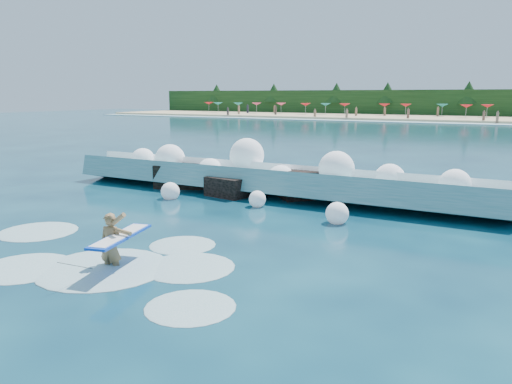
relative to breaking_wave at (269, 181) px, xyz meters
The scene contains 10 objects.
ground 7.37m from the breaking_wave, 83.17° to the right, with size 200.00×200.00×0.00m, color #07293D.
beach 70.71m from the breaking_wave, 89.29° to the left, with size 140.00×20.00×0.40m, color tan.
wet_band 59.72m from the breaking_wave, 89.16° to the left, with size 140.00×5.00×0.08m, color silver.
treeline 80.74m from the breaking_wave, 89.38° to the left, with size 140.00×4.00×5.00m, color black.
breaking_wave is the anchor object (origin of this frame).
rock_cluster 1.62m from the breaking_wave, 166.95° to the right, with size 8.22×3.14×1.29m.
surfer_with_board 9.85m from the breaking_wave, 83.88° to the right, with size 1.12×2.82×1.59m.
wave_spray 0.64m from the breaking_wave, 163.54° to the right, with size 14.98×4.89×2.31m.
surf_foam 9.61m from the breaking_wave, 87.42° to the right, with size 9.33×5.36×0.16m.
beach_umbrellas 72.45m from the breaking_wave, 89.43° to the left, with size 112.83×6.49×0.50m.
Camera 1 is at (8.63, -10.66, 4.03)m, focal length 35.00 mm.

